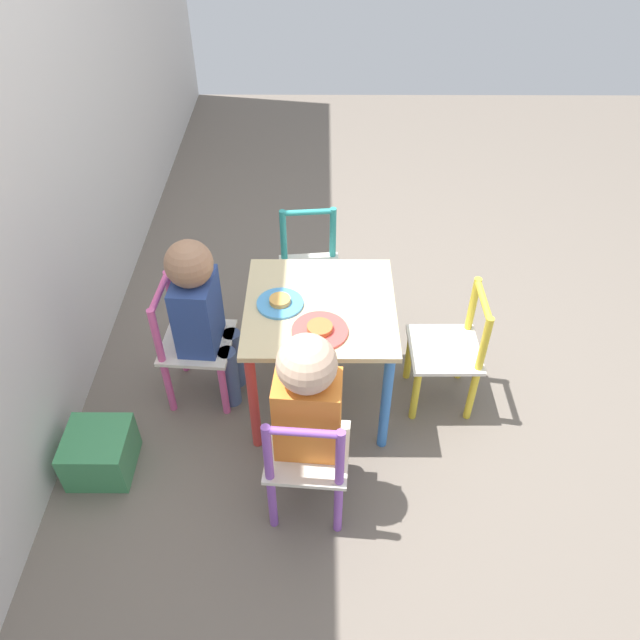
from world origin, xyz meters
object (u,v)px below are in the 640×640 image
kids_table (320,322)px  child_back (201,309)px  plate_back (280,303)px  storage_bin (100,452)px  chair_teal (310,272)px  child_left (308,405)px  chair_yellow (450,351)px  chair_pink (192,345)px  chair_purple (307,460)px  plate_left (320,330)px

kids_table → child_back: bearing=85.9°
plate_back → storage_bin: size_ratio=0.74×
chair_teal → plate_back: 0.55m
plate_back → child_left: bearing=-166.1°
kids_table → storage_bin: size_ratio=2.39×
kids_table → chair_yellow: 0.51m
chair_pink → plate_back: same height
kids_table → chair_purple: chair_purple is taller
child_left → plate_back: child_left is taller
child_left → plate_back: 0.44m
chair_yellow → plate_back: size_ratio=3.14×
chair_yellow → storage_bin: bearing=-75.3°
chair_pink → plate_back: bearing=-91.6°
chair_yellow → child_back: 0.93m
storage_bin → child_back: bearing=-43.4°
chair_yellow → storage_bin: size_ratio=2.33×
kids_table → child_left: child_left is taller
chair_pink → plate_back: 0.42m
kids_table → plate_back: plate_back is taller
child_back → plate_left: (-0.17, -0.43, 0.06)m
chair_yellow → plate_back: (-0.00, 0.63, 0.24)m
child_left → child_back: size_ratio=1.02×
chair_yellow → child_left: (-0.43, 0.52, 0.20)m
chair_purple → storage_bin: chair_purple is taller
plate_left → storage_bin: size_ratio=0.86×
plate_left → plate_back: same height
chair_purple → child_left: size_ratio=0.70×
chair_teal → plate_left: 0.67m
chair_pink → kids_table: bearing=-90.0°
child_left → child_back: bearing=-44.8°
chair_purple → plate_back: size_ratio=3.14×
chair_yellow → child_back: (0.03, 0.91, 0.18)m
chair_pink → child_left: 0.68m
chair_yellow → plate_left: bearing=-74.1°
kids_table → storage_bin: bearing=113.7°
plate_left → chair_teal: bearing=4.2°
chair_teal → plate_back: (-0.49, 0.09, 0.24)m
chair_pink → chair_teal: 0.63m
child_back → chair_teal: bearing=-35.8°
plate_back → storage_bin: bearing=118.1°
chair_pink → chair_teal: same height
child_back → storage_bin: 0.62m
chair_teal → plate_back: bearing=-106.3°
chair_teal → plate_left: (-0.62, -0.05, 0.24)m
chair_purple → child_left: bearing=-90.0°
kids_table → child_back: child_back is taller
kids_table → plate_left: (-0.14, 0.00, 0.09)m
chair_purple → chair_pink: bearing=-44.8°
chair_yellow → child_back: bearing=-92.1°
chair_yellow → chair_teal: bearing=-132.6°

